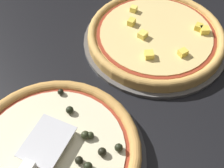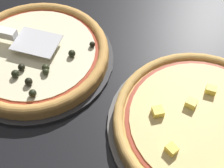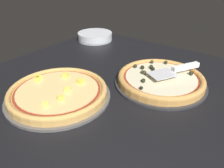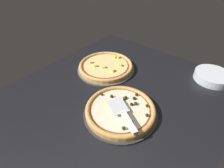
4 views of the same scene
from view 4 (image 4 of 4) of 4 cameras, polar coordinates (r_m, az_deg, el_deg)
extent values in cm
cube|color=black|center=(96.24, -2.80, -7.49)|extent=(149.24, 113.64, 3.60)
cylinder|color=#2D2D30|center=(90.35, 2.70, -9.29)|extent=(37.55, 37.55, 1.00)
cylinder|color=#C68E47|center=(89.18, 2.73, -8.61)|extent=(35.29, 35.29, 2.18)
torus|color=#C68E47|center=(88.39, 2.75, -8.13)|extent=(35.29, 35.29, 2.42)
cylinder|color=maroon|center=(88.33, 2.75, -8.09)|extent=(30.68, 30.68, 0.15)
cylinder|color=beige|center=(88.24, 2.76, -8.04)|extent=(28.94, 28.94, 0.40)
sphere|color=black|center=(92.71, 7.24, -4.63)|extent=(1.71, 1.71, 1.71)
sphere|color=black|center=(79.28, 3.83, -14.19)|extent=(1.73, 1.73, 1.73)
sphere|color=#282D19|center=(89.93, 11.32, -6.95)|extent=(1.55, 1.55, 1.55)
sphere|color=black|center=(89.46, 6.39, -6.56)|extent=(1.60, 1.60, 1.60)
sphere|color=black|center=(94.65, -3.37, -3.38)|extent=(1.37, 1.37, 1.37)
sphere|color=#282D19|center=(92.24, 4.12, -4.62)|extent=(1.74, 1.74, 1.74)
sphere|color=#282D19|center=(81.77, 6.52, -12.35)|extent=(1.43, 1.43, 1.43)
sphere|color=black|center=(85.58, 11.35, -9.93)|extent=(1.58, 1.58, 1.58)
sphere|color=#282D19|center=(92.91, 4.54, -4.37)|extent=(1.48, 1.48, 1.48)
sphere|color=black|center=(93.15, -0.16, -4.00)|extent=(1.68, 1.68, 1.68)
sphere|color=black|center=(89.95, 7.73, -6.33)|extent=(1.74, 1.74, 1.74)
sphere|color=black|center=(95.08, 8.00, -3.41)|extent=(1.66, 1.66, 1.66)
cylinder|color=#565451|center=(121.25, -1.99, 5.05)|extent=(38.86, 38.86, 1.00)
cylinder|color=tan|center=(120.38, -2.01, 5.68)|extent=(36.53, 36.53, 2.19)
torus|color=tan|center=(119.79, -2.02, 6.12)|extent=(36.53, 36.53, 2.06)
cylinder|color=maroon|center=(119.75, -2.02, 6.15)|extent=(31.75, 31.75, 0.15)
cylinder|color=#E5C67A|center=(119.68, -2.02, 6.20)|extent=(29.96, 29.96, 0.40)
cube|color=#F4D64C|center=(127.12, 2.04, 8.81)|extent=(2.30, 2.23, 1.54)
cube|color=yellow|center=(126.99, 1.22, 8.79)|extent=(2.64, 2.69, 1.54)
cube|color=#F4D64C|center=(117.71, -5.48, 5.99)|extent=(2.59, 2.75, 1.54)
cube|color=#F9E05B|center=(121.83, -6.94, 7.10)|extent=(2.36, 2.36, 1.54)
cube|color=#F4D64C|center=(118.00, 2.77, 6.22)|extent=(2.68, 2.54, 1.54)
cube|color=#F4D64C|center=(112.37, 0.21, 4.43)|extent=(2.19, 2.20, 1.54)
cube|color=#F9E05B|center=(116.00, -2.79, 5.59)|extent=(2.92, 2.92, 1.54)
cube|color=silver|center=(86.73, 2.06, -7.10)|extent=(11.95, 12.92, 0.24)
cube|color=white|center=(79.12, 5.51, -12.27)|extent=(8.26, 12.44, 2.00)
cylinder|color=silver|center=(128.37, 29.63, 1.42)|extent=(21.81, 21.81, 0.70)
cylinder|color=silver|center=(128.01, 29.73, 1.66)|extent=(21.81, 21.81, 0.70)
cylinder|color=silver|center=(127.65, 29.83, 1.91)|extent=(21.81, 21.81, 0.70)
cylinder|color=silver|center=(127.29, 29.93, 2.17)|extent=(21.81, 21.81, 0.70)
cylinder|color=silver|center=(126.93, 30.02, 2.42)|extent=(21.81, 21.81, 0.70)
cylinder|color=silver|center=(126.58, 30.12, 2.67)|extent=(21.81, 21.81, 0.70)
cylinder|color=silver|center=(126.23, 30.22, 2.93)|extent=(21.81, 21.81, 0.70)
camera|label=1|loc=(0.60, 36.92, 24.05)|focal=50.00mm
camera|label=2|loc=(1.12, 19.81, 31.84)|focal=50.00mm
camera|label=3|loc=(1.14, -42.96, 17.75)|focal=35.00mm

